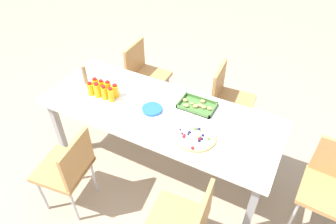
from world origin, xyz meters
name	(u,v)px	position (x,y,z in m)	size (l,w,h in m)	color
ground_plane	(161,163)	(0.00, 0.00, 0.00)	(12.00, 12.00, 0.00)	tan
party_table	(159,116)	(0.00, 0.00, 0.66)	(2.13, 0.80, 0.73)	white
chair_near_right	(185,222)	(0.61, -0.73, 0.50)	(0.43, 0.43, 0.83)	#B7844C
chair_near_left	(68,167)	(-0.45, -0.74, 0.50)	(0.45, 0.45, 0.83)	#B7844C
chair_end	(331,183)	(1.48, 0.09, 0.50)	(0.42, 0.42, 0.83)	#B7844C
chair_far_left	(144,72)	(-0.61, 0.73, 0.50)	(0.40, 0.40, 0.83)	#B7844C
chair_far_right	(228,97)	(0.40, 0.74, 0.50)	(0.43, 0.43, 0.83)	#B7844C
juice_bottle_0	(90,89)	(-0.67, -0.09, 0.79)	(0.06, 0.06, 0.14)	#F9AD14
juice_bottle_1	(97,90)	(-0.59, -0.09, 0.80)	(0.06, 0.06, 0.15)	#F9AD14
juice_bottle_2	(104,93)	(-0.52, -0.08, 0.79)	(0.05, 0.05, 0.14)	#F9AE14
juice_bottle_3	(111,95)	(-0.45, -0.08, 0.80)	(0.05, 0.05, 0.14)	#FAAB14
juice_bottle_4	(96,84)	(-0.67, -0.01, 0.79)	(0.06, 0.06, 0.13)	#F9AD14
juice_bottle_5	(102,86)	(-0.60, -0.01, 0.79)	(0.06, 0.06, 0.13)	#F9AE14
juice_bottle_6	(108,88)	(-0.53, -0.01, 0.80)	(0.06, 0.06, 0.14)	#F9AE14
juice_bottle_7	(115,91)	(-0.45, -0.01, 0.79)	(0.06, 0.06, 0.13)	#F9AC14
fruit_pizza	(195,136)	(0.41, -0.15, 0.74)	(0.34, 0.34, 0.05)	tan
snack_tray	(197,105)	(0.27, 0.20, 0.74)	(0.32, 0.21, 0.04)	#477238
plate_stack	(152,109)	(-0.06, -0.03, 0.74)	(0.18, 0.18, 0.02)	blue
napkin_stack	(252,153)	(0.86, -0.11, 0.73)	(0.15, 0.15, 0.01)	white
cardboard_tube	(85,75)	(-0.83, 0.02, 0.83)	(0.04, 0.04, 0.20)	#9E7A56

